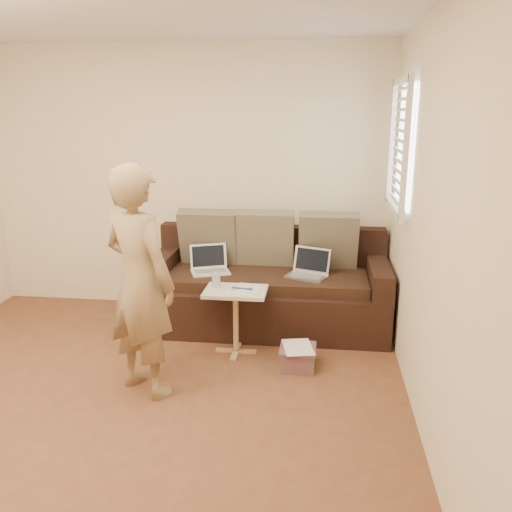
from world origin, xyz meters
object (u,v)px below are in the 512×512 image
side_table (236,321)px  drinking_glass (216,280)px  person (140,282)px  striped_box (298,357)px  sofa (268,282)px  laptop_white (210,273)px  laptop_silver (306,277)px

side_table → drinking_glass: (-0.17, 0.05, 0.34)m
person → drinking_glass: size_ratio=13.79×
person → striped_box: (1.09, 0.47, -0.74)m
sofa → laptop_white: 0.54m
drinking_glass → laptop_silver: bearing=33.2°
drinking_glass → sofa: bearing=57.2°
laptop_silver → drinking_glass: (-0.73, -0.48, 0.10)m
sofa → laptop_white: (-0.53, -0.07, 0.10)m
sofa → drinking_glass: 0.71m
sofa → side_table: (-0.20, -0.62, -0.15)m
sofa → laptop_white: sofa is taller
laptop_silver → striped_box: 0.86m
sofa → person: person is taller
laptop_white → striped_box: bearing=-63.4°
laptop_white → side_table: size_ratio=0.62×
laptop_silver → laptop_white: (-0.89, 0.02, 0.00)m
striped_box → laptop_silver: bearing=87.4°
laptop_silver → striped_box: bearing=-71.6°
side_table → drinking_glass: bearing=164.3°
laptop_silver → side_table: size_ratio=0.63×
side_table → striped_box: (0.53, -0.22, -0.19)m
laptop_silver → striped_box: (-0.03, -0.75, -0.43)m
side_table → drinking_glass: drinking_glass is taller
laptop_white → person: bearing=-122.1°
person → side_table: size_ratio=2.97×
side_table → sofa: bearing=72.0°
drinking_glass → striped_box: drinking_glass is taller
sofa → side_table: bearing=-108.0°
sofa → striped_box: 0.97m
laptop_silver → side_table: 0.81m
sofa → striped_box: size_ratio=7.76×
laptop_silver → person: size_ratio=0.21×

